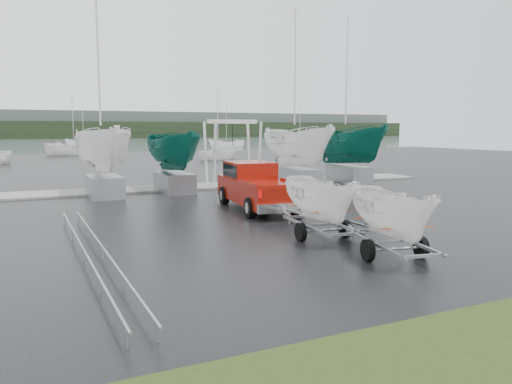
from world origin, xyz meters
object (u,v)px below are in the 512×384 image
object	(u,v)px
pickup_truck	(255,185)
trailer_parked	(394,172)
boat_hoist	(233,143)
trailer_hitched	(322,162)

from	to	relation	value
pickup_truck	trailer_parked	world-z (taller)	trailer_parked
pickup_truck	boat_hoist	xyz separation A→B (m)	(2.61, 8.78, 1.60)
boat_hoist	pickup_truck	bearing A→B (deg)	-106.53
trailer_parked	trailer_hitched	bearing A→B (deg)	110.75
trailer_parked	boat_hoist	xyz separation A→B (m)	(2.92, 18.30, 0.27)
trailer_parked	boat_hoist	size ratio (longest dim) A/B	1.07
pickup_truck	trailer_parked	xyz separation A→B (m)	(-0.32, -9.51, 1.33)
trailer_hitched	pickup_truck	bearing A→B (deg)	90.00
pickup_truck	trailer_parked	bearing A→B (deg)	-85.53
pickup_truck	trailer_hitched	distance (m)	6.75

